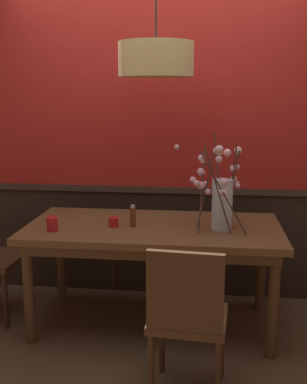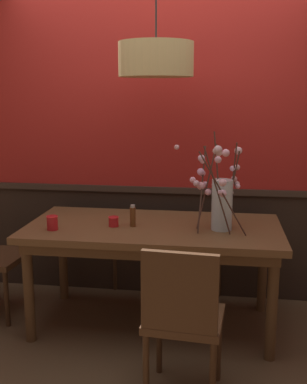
{
  "view_description": "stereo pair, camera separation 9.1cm",
  "coord_description": "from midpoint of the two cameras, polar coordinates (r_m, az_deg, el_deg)",
  "views": [
    {
      "loc": [
        0.37,
        -3.18,
        1.68
      ],
      "look_at": [
        0.0,
        0.0,
        1.01
      ],
      "focal_mm": 43.64,
      "sensor_mm": 36.0,
      "label": 1
    },
    {
      "loc": [
        0.46,
        -3.16,
        1.68
      ],
      "look_at": [
        0.0,
        0.0,
        1.01
      ],
      "focal_mm": 43.64,
      "sensor_mm": 36.0,
      "label": 2
    }
  ],
  "objects": [
    {
      "name": "chair_far_side_left",
      "position": [
        4.21,
        -0.88,
        -3.79
      ],
      "size": [
        0.45,
        0.4,
        0.97
      ],
      "color": "#4C301C",
      "rests_on": "ground"
    },
    {
      "name": "back_wall",
      "position": [
        3.84,
        2.07,
        8.48
      ],
      "size": [
        5.42,
        0.14,
        2.93
      ],
      "color": "#2D2119",
      "rests_on": "ground"
    },
    {
      "name": "ground_plane",
      "position": [
        3.61,
        0.75,
        -15.85
      ],
      "size": [
        24.0,
        24.0,
        0.0
      ],
      "primitive_type": "plane",
      "color": "brown"
    },
    {
      "name": "chair_far_side_right",
      "position": [
        4.17,
        6.35,
        -4.47
      ],
      "size": [
        0.48,
        0.44,
        0.9
      ],
      "color": "#4C301C",
      "rests_on": "ground"
    },
    {
      "name": "candle_holder_nearer_center",
      "position": [
        3.26,
        -11.48,
        -3.71
      ],
      "size": [
        0.08,
        0.08,
        0.1
      ],
      "color": "red",
      "rests_on": "dining_table"
    },
    {
      "name": "dining_table",
      "position": [
        3.35,
        0.78,
        -5.49
      ],
      "size": [
        1.8,
        0.88,
        0.77
      ],
      "color": "brown",
      "rests_on": "ground"
    },
    {
      "name": "chair_near_side_right",
      "position": [
        2.6,
        4.6,
        -14.77
      ],
      "size": [
        0.45,
        0.43,
        0.91
      ],
      "color": "#4C301C",
      "rests_on": "ground"
    },
    {
      "name": "condiment_bottle",
      "position": [
        3.27,
        -1.76,
        -2.98
      ],
      "size": [
        0.04,
        0.04,
        0.16
      ],
      "color": "brown",
      "rests_on": "dining_table"
    },
    {
      "name": "vase_with_blossoms",
      "position": [
        3.2,
        9.0,
        -0.87
      ],
      "size": [
        0.5,
        0.49,
        0.67
      ],
      "color": "silver",
      "rests_on": "dining_table"
    },
    {
      "name": "candle_holder_nearer_edge",
      "position": [
        3.29,
        -4.12,
        -3.6
      ],
      "size": [
        0.07,
        0.07,
        0.07
      ],
      "color": "red",
      "rests_on": "dining_table"
    },
    {
      "name": "pendant_lamp",
      "position": [
        3.2,
        1.15,
        15.88
      ],
      "size": [
        0.5,
        0.5,
        1.14
      ],
      "color": "tan"
    }
  ]
}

